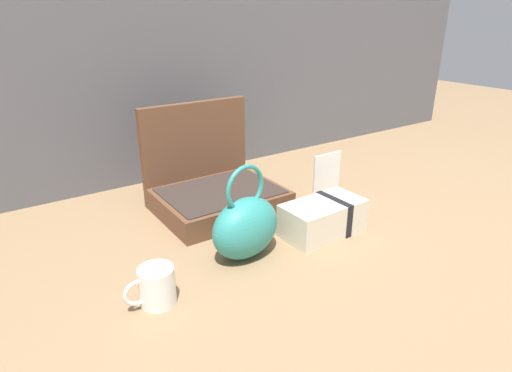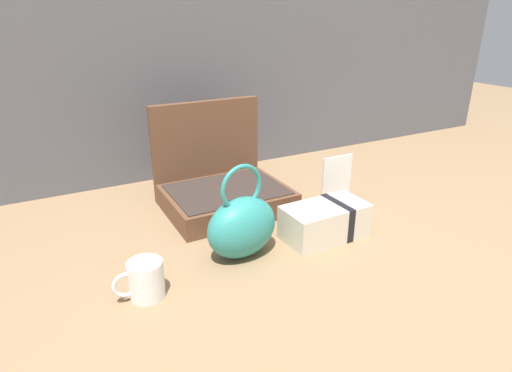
{
  "view_description": "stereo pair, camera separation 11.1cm",
  "coord_description": "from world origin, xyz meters",
  "views": [
    {
      "loc": [
        -0.57,
        -0.87,
        0.58
      ],
      "look_at": [
        0.01,
        -0.02,
        0.16
      ],
      "focal_mm": 30.12,
      "sensor_mm": 36.0,
      "label": 1
    },
    {
      "loc": [
        -0.47,
        -0.93,
        0.58
      ],
      "look_at": [
        0.01,
        -0.02,
        0.16
      ],
      "focal_mm": 30.12,
      "sensor_mm": 36.0,
      "label": 2
    }
  ],
  "objects": [
    {
      "name": "teal_pouch_handbag",
      "position": [
        -0.06,
        -0.08,
        0.08
      ],
      "size": [
        0.21,
        0.14,
        0.24
      ],
      "color": "teal",
      "rests_on": "ground_plane"
    },
    {
      "name": "open_suitcase",
      "position": [
        0.02,
        0.23,
        0.07
      ],
      "size": [
        0.36,
        0.3,
        0.31
      ],
      "color": "brown",
      "rests_on": "ground_plane"
    },
    {
      "name": "info_card_left",
      "position": [
        0.35,
        0.07,
        0.08
      ],
      "size": [
        0.11,
        0.01,
        0.16
      ],
      "primitive_type": "cube",
      "rotation": [
        0.0,
        0.0,
        0.0
      ],
      "color": "white",
      "rests_on": "ground_plane"
    },
    {
      "name": "cream_toiletry_bag",
      "position": [
        0.18,
        -0.09,
        0.05
      ],
      "size": [
        0.23,
        0.13,
        0.1
      ],
      "color": "beige",
      "rests_on": "ground_plane"
    },
    {
      "name": "ground_plane",
      "position": [
        0.0,
        0.0,
        0.0
      ],
      "size": [
        6.0,
        6.0,
        0.0
      ],
      "primitive_type": "plane",
      "color": "#8C6D4C"
    },
    {
      "name": "coffee_mug",
      "position": [
        -0.32,
        -0.13,
        0.04
      ],
      "size": [
        0.11,
        0.08,
        0.08
      ],
      "color": "white",
      "rests_on": "ground_plane"
    }
  ]
}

